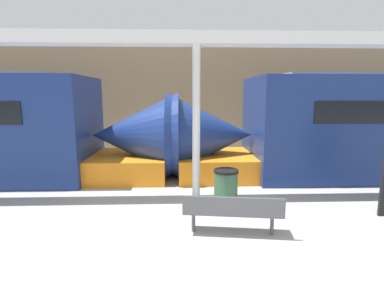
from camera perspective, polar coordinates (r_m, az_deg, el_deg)
ground_plane at (r=4.98m, az=5.65°, el=-21.64°), size 60.00×60.00×0.00m
station_wall at (r=13.95m, az=0.36°, el=9.13°), size 56.00×0.20×5.00m
bench_near at (r=5.64m, az=7.76°, el=-12.39°), size 1.86×0.68×0.77m
trash_bin at (r=7.10m, az=6.46°, el=-8.19°), size 0.57×0.57×0.84m
support_column_near at (r=7.19m, az=0.81°, el=3.64°), size 0.19×0.19×3.69m
canopy_beam at (r=7.27m, az=0.85°, el=19.40°), size 28.00×0.60×0.28m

